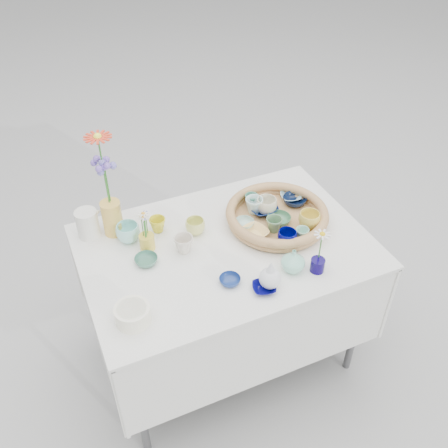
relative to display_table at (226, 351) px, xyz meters
name	(u,v)px	position (x,y,z in m)	size (l,w,h in m)	color
ground	(226,351)	(0.00, 0.00, 0.00)	(80.00, 80.00, 0.00)	#A4A4A4
display_table	(226,351)	(0.00, 0.00, 0.00)	(1.26, 0.86, 0.77)	white
wicker_tray	(277,216)	(0.28, 0.05, 0.80)	(0.47, 0.47, 0.08)	#A3703F
tray_ceramic_0	(263,209)	(0.25, 0.13, 0.80)	(0.13, 0.13, 0.03)	#0B1C4F
tray_ceramic_1	(295,200)	(0.42, 0.12, 0.80)	(0.11, 0.11, 0.04)	black
tray_ceramic_2	(309,220)	(0.39, -0.06, 0.82)	(0.10, 0.10, 0.08)	#DCC14C
tray_ceramic_3	(279,220)	(0.28, 0.03, 0.80)	(0.11, 0.11, 0.03)	#417650
tray_ceramic_4	(274,225)	(0.23, -0.01, 0.82)	(0.07, 0.07, 0.07)	#598259
tray_ceramic_5	(244,224)	(0.12, 0.07, 0.80)	(0.09, 0.09, 0.03)	#9FC5B5
tray_ceramic_6	(254,206)	(0.21, 0.14, 0.82)	(0.08, 0.08, 0.08)	#CAF1E9
tray_ceramic_7	(267,206)	(0.26, 0.12, 0.82)	(0.10, 0.10, 0.08)	beige
tray_ceramic_8	(291,197)	(0.42, 0.17, 0.80)	(0.10, 0.10, 0.02)	#A6E1F6
tray_ceramic_9	(287,238)	(0.24, -0.12, 0.82)	(0.08, 0.08, 0.07)	#00035F
tray_ceramic_10	(254,233)	(0.13, -0.01, 0.80)	(0.12, 0.12, 0.03)	#FACC75
tray_ceramic_11	(302,234)	(0.31, -0.12, 0.81)	(0.06, 0.06, 0.06)	#8BC2A8
tray_ceramic_12	(251,200)	(0.22, 0.20, 0.81)	(0.06, 0.06, 0.06)	#519A7E
loose_ceramic_0	(158,225)	(-0.24, 0.22, 0.80)	(0.07, 0.07, 0.07)	gold
loose_ceramic_1	(195,226)	(-0.09, 0.14, 0.80)	(0.09, 0.09, 0.07)	#D2D46C
loose_ceramic_2	(146,260)	(-0.35, 0.03, 0.78)	(0.10, 0.10, 0.03)	#3E735E
loose_ceramic_3	(184,244)	(-0.18, 0.04, 0.80)	(0.08, 0.08, 0.08)	beige
loose_ceramic_4	(230,280)	(-0.08, -0.22, 0.78)	(0.09, 0.09, 0.03)	navy
loose_ceramic_5	(128,233)	(-0.38, 0.21, 0.81)	(0.11, 0.11, 0.08)	#97E2DA
loose_ceramic_6	(264,288)	(0.03, -0.31, 0.78)	(0.09, 0.09, 0.02)	#080856
fluted_bowl	(133,314)	(-0.49, -0.25, 0.80)	(0.13, 0.13, 0.07)	white
bud_vase_paleblue	(270,274)	(0.06, -0.30, 0.83)	(0.09, 0.09, 0.14)	silver
bud_vase_seafoam	(293,260)	(0.19, -0.25, 0.82)	(0.10, 0.10, 0.10)	#86D3B6
bud_vase_cobalt	(317,265)	(0.28, -0.30, 0.79)	(0.06, 0.06, 0.06)	#090042
single_daisy	(320,246)	(0.29, -0.28, 0.89)	(0.08, 0.08, 0.14)	white
tall_vase_yellow	(112,218)	(-0.43, 0.28, 0.85)	(0.09, 0.09, 0.17)	gold
gerbera	(104,171)	(-0.43, 0.29, 1.09)	(0.13, 0.13, 0.34)	red
hydrangea	(107,183)	(-0.42, 0.30, 1.03)	(0.07, 0.07, 0.26)	#7858C5
white_pitcher	(88,224)	(-0.53, 0.31, 0.83)	(0.14, 0.10, 0.13)	silver
daisy_cup	(147,242)	(-0.32, 0.12, 0.80)	(0.07, 0.07, 0.07)	gold
daisy_posy	(145,223)	(-0.32, 0.12, 0.91)	(0.08, 0.08, 0.14)	white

